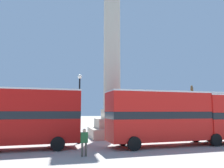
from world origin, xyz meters
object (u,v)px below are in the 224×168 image
object	(u,v)px
monument_column	(112,61)
street_lamp	(79,106)
bus_b	(4,116)
bus_c	(168,116)
pedestrian_near_lamp	(84,141)
equestrian_statue	(193,118)

from	to	relation	value
monument_column	street_lamp	size ratio (longest dim) A/B	3.62
monument_column	bus_b	size ratio (longest dim) A/B	2.03
bus_c	monument_column	bearing A→B (deg)	112.07
street_lamp	pedestrian_near_lamp	xyz separation A→B (m)	(-0.12, -5.53, -2.25)
monument_column	pedestrian_near_lamp	bearing A→B (deg)	-113.28
pedestrian_near_lamp	monument_column	bearing A→B (deg)	52.24
monument_column	pedestrian_near_lamp	world-z (taller)	monument_column
street_lamp	monument_column	bearing A→B (deg)	43.74
bus_b	street_lamp	distance (m)	6.02
equestrian_statue	street_lamp	distance (m)	16.93
bus_c	equestrian_statue	xyz separation A→B (m)	(8.60, 9.46, -0.55)
bus_b	bus_c	size ratio (longest dim) A/B	1.06
bus_b	street_lamp	world-z (taller)	street_lamp
monument_column	bus_b	bearing A→B (deg)	-147.67
equestrian_statue	bus_b	bearing A→B (deg)	-160.88
equestrian_statue	street_lamp	size ratio (longest dim) A/B	1.03
bus_b	equestrian_statue	distance (m)	22.86
bus_c	equestrian_statue	size ratio (longest dim) A/B	1.63
monument_column	street_lamp	distance (m)	7.35
bus_b	pedestrian_near_lamp	distance (m)	6.50
monument_column	pedestrian_near_lamp	distance (m)	12.41
bus_c	pedestrian_near_lamp	world-z (taller)	bus_c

